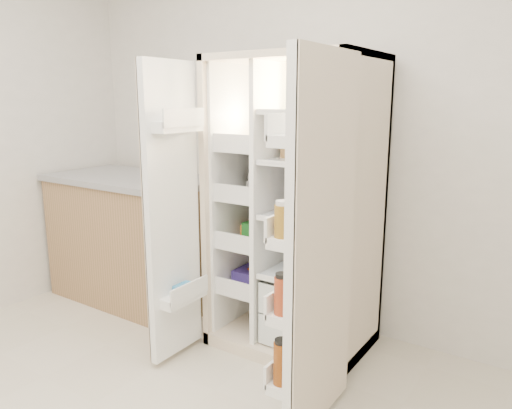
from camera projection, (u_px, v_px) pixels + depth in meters
The scene contains 5 objects.
wall_back at pixel (315, 129), 3.24m from camera, with size 4.00×0.02×2.70m, color silver.
refrigerator at pixel (301, 230), 3.04m from camera, with size 0.92×0.70×1.80m.
freezer_door at pixel (173, 215), 2.80m from camera, with size 0.15×0.40×1.72m.
fridge_door at pixel (318, 253), 2.20m from camera, with size 0.17×0.58×1.72m.
kitchen_counter at pixel (136, 238), 3.76m from camera, with size 1.35×0.72×0.98m.
Camera 1 is at (1.50, -0.94, 1.55)m, focal length 34.00 mm.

